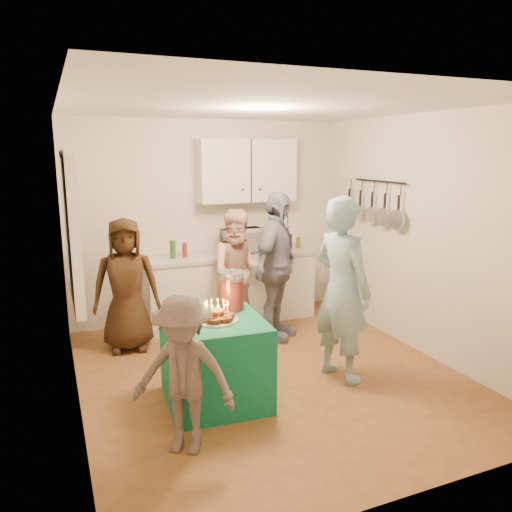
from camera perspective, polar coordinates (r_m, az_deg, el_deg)
name	(u,v)px	position (r m, az deg, el deg)	size (l,w,h in m)	color
floor	(269,374)	(5.16, 1.55, -13.36)	(4.00, 4.00, 0.00)	brown
ceiling	(271,106)	(4.68, 1.73, 16.79)	(4.00, 4.00, 0.00)	white
back_wall	(208,221)	(6.60, -5.56, 4.00)	(3.60, 3.60, 0.00)	silver
left_wall	(69,264)	(4.34, -20.55, -0.83)	(4.00, 4.00, 0.00)	silver
right_wall	(421,235)	(5.72, 18.30, 2.24)	(4.00, 4.00, 0.00)	silver
window_night	(69,228)	(4.60, -20.58, 3.00)	(0.04, 1.00, 1.20)	black
counter	(230,289)	(6.56, -2.96, -3.78)	(2.20, 0.58, 0.86)	white
countertop	(230,255)	(6.45, -3.00, 0.12)	(2.24, 0.62, 0.05)	beige
upper_cabinet	(247,171)	(6.57, -1.05, 9.71)	(1.30, 0.30, 0.80)	white
pot_rack	(377,202)	(6.18, 13.66, 5.98)	(0.12, 1.00, 0.60)	black
microwave	(244,241)	(6.49, -1.36, 1.77)	(0.54, 0.37, 0.30)	white
party_table	(215,361)	(4.52, -4.68, -11.87)	(0.85, 0.85, 0.76)	#106A49
donut_cake	(217,311)	(4.34, -4.53, -6.26)	(0.38, 0.38, 0.18)	#381C0C
punch_jar	(232,292)	(4.62, -2.78, -4.09)	(0.22, 0.22, 0.34)	#B00F0E
man_birthday	(342,290)	(4.86, 9.81, -3.80)	(0.66, 0.43, 1.80)	#8BB6CB
woman_back_left	(126,285)	(5.71, -14.62, -3.23)	(0.73, 0.48, 1.49)	#563418
woman_back_center	(240,273)	(5.98, -1.87, -1.98)	(0.75, 0.58, 1.54)	#EB8A7B
woman_back_right	(276,267)	(5.84, 2.33, -1.21)	(1.03, 0.43, 1.75)	black
child_near_left	(183,375)	(3.77, -8.30, -13.33)	(0.78, 0.45, 1.20)	#524442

